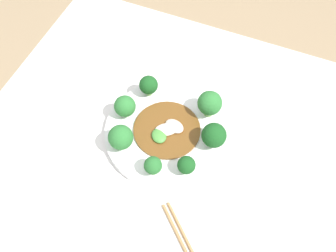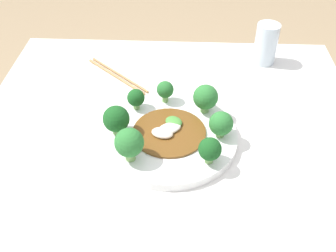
% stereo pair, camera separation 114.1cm
% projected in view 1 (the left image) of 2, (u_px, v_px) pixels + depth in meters
% --- Properties ---
extents(ground_plane, '(8.00, 8.00, 0.00)m').
position_uv_depth(ground_plane, '(165.00, 236.00, 1.61)').
color(ground_plane, '#9E8460').
extents(table, '(0.91, 0.84, 0.77)m').
position_uv_depth(table, '(164.00, 201.00, 1.28)').
color(table, silver).
rests_on(table, ground_plane).
extents(plate, '(0.30, 0.30, 0.02)m').
position_uv_depth(plate, '(168.00, 132.00, 0.95)').
color(plate, white).
rests_on(plate, table).
extents(broccoli_west, '(0.05, 0.05, 0.06)m').
position_uv_depth(broccoli_west, '(125.00, 106.00, 0.94)').
color(broccoli_west, '#70A356').
rests_on(broccoli_west, plate).
extents(broccoli_southwest, '(0.06, 0.06, 0.07)m').
position_uv_depth(broccoli_southwest, '(121.00, 138.00, 0.89)').
color(broccoli_southwest, '#70A356').
rests_on(broccoli_southwest, plate).
extents(broccoli_northeast, '(0.06, 0.06, 0.08)m').
position_uv_depth(broccoli_northeast, '(210.00, 103.00, 0.93)').
color(broccoli_northeast, '#7AAD5B').
rests_on(broccoli_northeast, plate).
extents(broccoli_south, '(0.04, 0.04, 0.06)m').
position_uv_depth(broccoli_south, '(153.00, 166.00, 0.86)').
color(broccoli_south, '#7AAD5B').
rests_on(broccoli_south, plate).
extents(broccoli_northwest, '(0.05, 0.05, 0.06)m').
position_uv_depth(broccoli_northwest, '(149.00, 85.00, 0.97)').
color(broccoli_northwest, '#7AAD5B').
rests_on(broccoli_northwest, plate).
extents(broccoli_southeast, '(0.04, 0.04, 0.05)m').
position_uv_depth(broccoli_southeast, '(186.00, 165.00, 0.86)').
color(broccoli_southeast, '#7AAD5B').
rests_on(broccoli_southeast, plate).
extents(broccoli_east, '(0.06, 0.06, 0.07)m').
position_uv_depth(broccoli_east, '(214.00, 136.00, 0.89)').
color(broccoli_east, '#70A356').
rests_on(broccoli_east, plate).
extents(stirfry_center, '(0.16, 0.16, 0.02)m').
position_uv_depth(stirfry_center, '(168.00, 130.00, 0.94)').
color(stirfry_center, brown).
rests_on(stirfry_center, plate).
extents(chopsticks, '(0.18, 0.17, 0.01)m').
position_uv_depth(chopsticks, '(189.00, 252.00, 0.81)').
color(chopsticks, '#AD7F4C').
rests_on(chopsticks, table).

